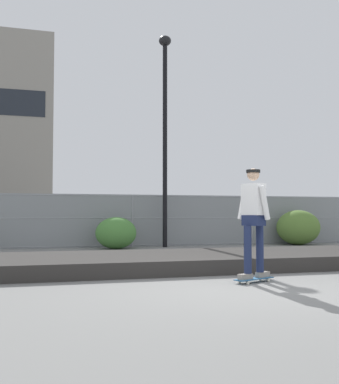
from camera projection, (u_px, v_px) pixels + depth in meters
ground_plane at (255, 289)px, 7.22m from camera, size 120.00×120.00×0.00m
gravel_berm at (192, 260)px, 10.18m from camera, size 16.75×2.99×0.30m
skateboard at (254, 279)px, 7.93m from camera, size 0.82×0.49×0.07m
skater at (254, 215)px, 7.98m from camera, size 0.70×0.62×1.87m
chain_fence at (132, 220)px, 16.62m from camera, size 18.79×0.06×1.85m
street_lamp at (165, 116)px, 16.54m from camera, size 0.44×0.44×7.51m
parked_car_mid at (158, 221)px, 20.01m from camera, size 4.41×1.97×1.66m
parked_car_far at (272, 221)px, 21.52m from camera, size 4.55×2.27×1.66m
shrub_center at (116, 233)px, 15.54m from camera, size 1.37×1.12×1.06m
shrub_right at (298, 227)px, 17.63m from camera, size 1.69×1.38×1.31m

